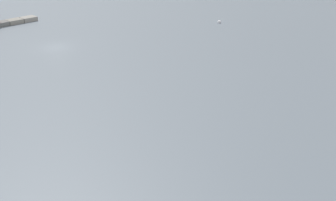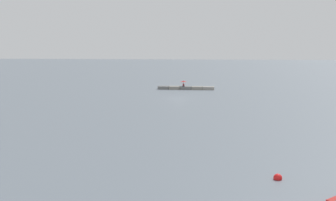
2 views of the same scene
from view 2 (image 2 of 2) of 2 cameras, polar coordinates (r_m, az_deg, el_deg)
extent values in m
plane|color=slate|center=(75.16, 1.41, 0.31)|extent=(500.00, 500.00, 0.00)
cube|color=gray|center=(91.00, 5.68, 1.72)|extent=(2.43, 1.93, 0.68)
cube|color=gray|center=(91.12, 4.10, 1.74)|extent=(2.43, 1.93, 0.68)
cube|color=slate|center=(91.30, 2.52, 1.77)|extent=(2.43, 1.93, 0.68)
cube|color=gray|center=(91.56, 0.94, 1.79)|extent=(2.43, 1.93, 0.68)
cube|color=slate|center=(91.88, -0.62, 1.81)|extent=(2.43, 1.93, 0.68)
cube|color=#1E2333|center=(90.96, 2.15, 2.01)|extent=(0.38, 0.44, 0.16)
cube|color=maroon|center=(91.21, 2.17, 2.14)|extent=(0.41, 0.24, 0.52)
sphere|color=tan|center=(91.18, 2.17, 2.37)|extent=(0.22, 0.22, 0.22)
cylinder|color=black|center=(91.32, 2.18, 2.32)|extent=(0.02, 0.02, 1.05)
cone|color=#B21E1E|center=(91.27, 2.18, 2.69)|extent=(1.42, 1.42, 0.25)
sphere|color=black|center=(91.26, 2.18, 2.79)|extent=(0.05, 0.05, 0.05)
sphere|color=red|center=(30.38, 15.02, -10.36)|extent=(0.61, 0.61, 0.61)
camera|label=1|loc=(46.40, -63.15, 16.21)|focal=52.81mm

